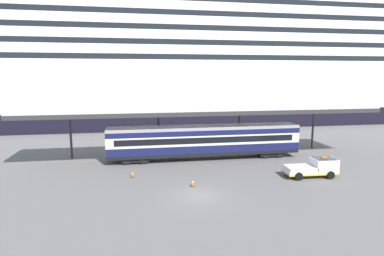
{
  "coord_description": "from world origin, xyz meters",
  "views": [
    {
      "loc": [
        -4.88,
        -25.32,
        10.23
      ],
      "look_at": [
        0.94,
        8.25,
        4.5
      ],
      "focal_mm": 29.69,
      "sensor_mm": 36.0,
      "label": 1
    }
  ],
  "objects_px": {
    "cruise_ship": "(222,69)",
    "train_carriage": "(205,140)",
    "service_truck": "(315,167)",
    "quay_bollard": "(333,169)",
    "traffic_cone_mid": "(193,182)",
    "traffic_cone_near": "(132,174)"
  },
  "relations": [
    {
      "from": "cruise_ship",
      "to": "train_carriage",
      "type": "distance_m",
      "value": 39.35
    },
    {
      "from": "service_truck",
      "to": "quay_bollard",
      "type": "distance_m",
      "value": 2.35
    },
    {
      "from": "traffic_cone_mid",
      "to": "quay_bollard",
      "type": "xyz_separation_m",
      "value": [
        15.03,
        1.1,
        0.16
      ]
    },
    {
      "from": "cruise_ship",
      "to": "service_truck",
      "type": "height_order",
      "value": "cruise_ship"
    },
    {
      "from": "train_carriage",
      "to": "traffic_cone_near",
      "type": "distance_m",
      "value": 10.55
    },
    {
      "from": "cruise_ship",
      "to": "traffic_cone_near",
      "type": "bearing_deg",
      "value": -116.0
    },
    {
      "from": "traffic_cone_mid",
      "to": "quay_bollard",
      "type": "distance_m",
      "value": 15.07
    },
    {
      "from": "traffic_cone_near",
      "to": "traffic_cone_mid",
      "type": "height_order",
      "value": "traffic_cone_mid"
    },
    {
      "from": "train_carriage",
      "to": "traffic_cone_near",
      "type": "relative_size",
      "value": 34.78
    },
    {
      "from": "cruise_ship",
      "to": "service_truck",
      "type": "bearing_deg",
      "value": -92.79
    },
    {
      "from": "traffic_cone_near",
      "to": "cruise_ship",
      "type": "bearing_deg",
      "value": 64.0
    },
    {
      "from": "traffic_cone_mid",
      "to": "traffic_cone_near",
      "type": "bearing_deg",
      "value": 146.37
    },
    {
      "from": "train_carriage",
      "to": "quay_bollard",
      "type": "xyz_separation_m",
      "value": [
        11.9,
        -8.25,
        -1.79
      ]
    },
    {
      "from": "traffic_cone_near",
      "to": "traffic_cone_mid",
      "type": "bearing_deg",
      "value": -33.63
    },
    {
      "from": "service_truck",
      "to": "traffic_cone_near",
      "type": "bearing_deg",
      "value": 170.91
    },
    {
      "from": "traffic_cone_mid",
      "to": "cruise_ship",
      "type": "bearing_deg",
      "value": 71.89
    },
    {
      "from": "traffic_cone_mid",
      "to": "train_carriage",
      "type": "bearing_deg",
      "value": 71.46
    },
    {
      "from": "train_carriage",
      "to": "quay_bollard",
      "type": "relative_size",
      "value": 24.29
    },
    {
      "from": "traffic_cone_mid",
      "to": "service_truck",
      "type": "bearing_deg",
      "value": 3.42
    },
    {
      "from": "service_truck",
      "to": "traffic_cone_near",
      "type": "distance_m",
      "value": 18.54
    },
    {
      "from": "cruise_ship",
      "to": "traffic_cone_mid",
      "type": "bearing_deg",
      "value": -108.11
    },
    {
      "from": "cruise_ship",
      "to": "traffic_cone_mid",
      "type": "distance_m",
      "value": 49.4
    }
  ]
}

